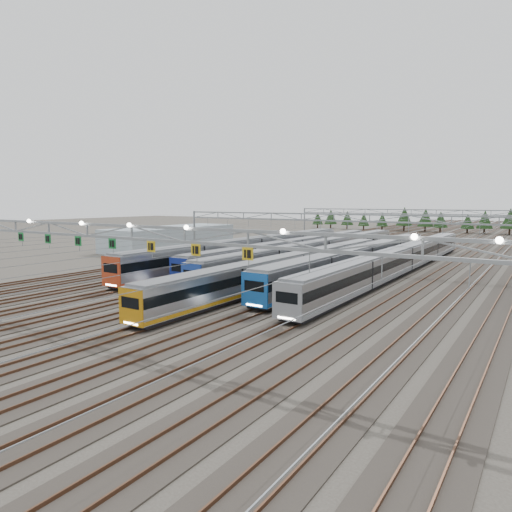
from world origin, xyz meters
The scene contains 13 objects.
ground centered at (0.00, 0.00, 0.00)m, with size 400.00×400.00×0.00m, color #47423A.
track_bed centered at (0.00, 100.00, 1.49)m, with size 54.00×260.00×5.42m.
train_a centered at (-11.25, 34.80, 2.20)m, with size 2.99×55.94×3.90m.
train_b centered at (-6.75, 40.29, 1.97)m, with size 2.65×55.71×3.44m.
train_c centered at (-2.25, 40.48, 1.99)m, with size 2.68×62.02×3.49m.
train_d centered at (2.25, 23.12, 1.91)m, with size 2.55×51.12×3.32m.
train_e centered at (6.75, 34.23, 2.04)m, with size 2.75×53.59×3.58m.
train_f centered at (11.25, 37.48, 1.97)m, with size 2.65×64.64×3.44m.
gantry_near centered at (-0.05, -0.12, 7.09)m, with size 56.36×0.61×8.08m.
gantry_mid centered at (0.00, 40.00, 6.39)m, with size 56.36×0.36×8.00m.
gantry_far centered at (0.00, 85.00, 6.39)m, with size 56.36×0.36×8.00m.
west_shed centered at (-38.28, 44.63, 2.26)m, with size 10.00×30.00×4.51m, color #A2B8C1.
treeline centered at (5.40, 127.34, 4.23)m, with size 106.40×5.60×7.02m.
Camera 1 is at (28.11, -24.99, 9.77)m, focal length 32.00 mm.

